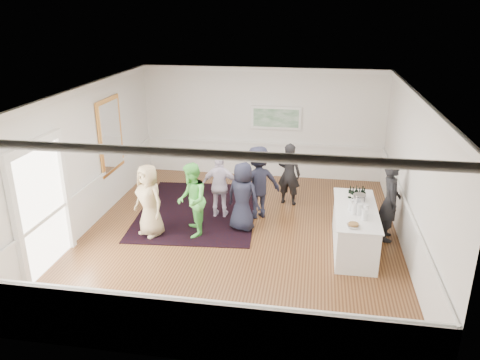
% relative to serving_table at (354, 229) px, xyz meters
% --- Properties ---
extents(floor, '(8.00, 8.00, 0.00)m').
position_rel_serving_table_xyz_m(floor, '(-2.45, 0.21, -0.46)').
color(floor, brown).
rests_on(floor, ground).
extents(ceiling, '(7.00, 8.00, 0.02)m').
position_rel_serving_table_xyz_m(ceiling, '(-2.45, 0.21, 2.74)').
color(ceiling, white).
rests_on(ceiling, wall_back).
extents(wall_left, '(0.02, 8.00, 3.20)m').
position_rel_serving_table_xyz_m(wall_left, '(-5.95, 0.21, 1.14)').
color(wall_left, white).
rests_on(wall_left, floor).
extents(wall_right, '(0.02, 8.00, 3.20)m').
position_rel_serving_table_xyz_m(wall_right, '(1.05, 0.21, 1.14)').
color(wall_right, white).
rests_on(wall_right, floor).
extents(wall_back, '(7.00, 0.02, 3.20)m').
position_rel_serving_table_xyz_m(wall_back, '(-2.45, 4.21, 1.14)').
color(wall_back, white).
rests_on(wall_back, floor).
extents(wall_front, '(7.00, 0.02, 3.20)m').
position_rel_serving_table_xyz_m(wall_front, '(-2.45, -3.79, 1.14)').
color(wall_front, white).
rests_on(wall_front, floor).
extents(wainscoting, '(7.00, 8.00, 1.00)m').
position_rel_serving_table_xyz_m(wainscoting, '(-2.45, 0.21, 0.04)').
color(wainscoting, white).
rests_on(wainscoting, floor).
extents(mirror, '(0.05, 1.25, 1.85)m').
position_rel_serving_table_xyz_m(mirror, '(-5.90, 1.51, 1.34)').
color(mirror, '#F5A448').
rests_on(mirror, wall_left).
extents(doorway, '(0.10, 1.78, 2.56)m').
position_rel_serving_table_xyz_m(doorway, '(-5.90, -1.69, 0.96)').
color(doorway, white).
rests_on(doorway, wall_left).
extents(landscape_painting, '(1.44, 0.06, 0.66)m').
position_rel_serving_table_xyz_m(landscape_painting, '(-2.05, 4.15, 1.32)').
color(landscape_painting, white).
rests_on(landscape_painting, wall_back).
extents(area_rug, '(3.13, 3.93, 0.02)m').
position_rel_serving_table_xyz_m(area_rug, '(-3.70, 1.34, -0.45)').
color(area_rug, black).
rests_on(area_rug, floor).
extents(serving_table, '(0.86, 2.25, 0.91)m').
position_rel_serving_table_xyz_m(serving_table, '(0.00, 0.00, 0.00)').
color(serving_table, white).
rests_on(serving_table, floor).
extents(bartender, '(0.42, 0.65, 1.77)m').
position_rel_serving_table_xyz_m(bartender, '(0.75, 0.58, 0.43)').
color(bartender, black).
rests_on(bartender, floor).
extents(guest_tan, '(0.96, 0.86, 1.64)m').
position_rel_serving_table_xyz_m(guest_tan, '(-4.42, -0.08, 0.36)').
color(guest_tan, tan).
rests_on(guest_tan, floor).
extents(guest_green, '(0.83, 0.95, 1.66)m').
position_rel_serving_table_xyz_m(guest_green, '(-3.49, 0.08, 0.37)').
color(guest_green, '#5AD053').
rests_on(guest_green, floor).
extents(guest_lilac, '(0.92, 0.39, 1.56)m').
position_rel_serving_table_xyz_m(guest_lilac, '(-3.07, 1.12, 0.32)').
color(guest_lilac, white).
rests_on(guest_lilac, floor).
extents(guest_dark_a, '(1.31, 1.11, 1.76)m').
position_rel_serving_table_xyz_m(guest_dark_a, '(-2.19, 1.26, 0.42)').
color(guest_dark_a, black).
rests_on(guest_dark_a, floor).
extents(guest_dark_b, '(0.66, 0.51, 1.61)m').
position_rel_serving_table_xyz_m(guest_dark_b, '(-1.51, 2.17, 0.35)').
color(guest_dark_b, black).
rests_on(guest_dark_b, floor).
extents(guest_navy, '(0.90, 0.73, 1.60)m').
position_rel_serving_table_xyz_m(guest_navy, '(-2.44, 0.53, 0.34)').
color(guest_navy, black).
rests_on(guest_navy, floor).
extents(wine_bottles, '(0.36, 0.18, 0.31)m').
position_rel_serving_table_xyz_m(wine_bottles, '(0.04, 0.50, 0.61)').
color(wine_bottles, black).
rests_on(wine_bottles, serving_table).
extents(juice_pitchers, '(0.39, 0.55, 0.24)m').
position_rel_serving_table_xyz_m(juice_pitchers, '(0.02, -0.28, 0.57)').
color(juice_pitchers, '#83AF3E').
rests_on(juice_pitchers, serving_table).
extents(ice_bucket, '(0.26, 0.26, 0.25)m').
position_rel_serving_table_xyz_m(ice_bucket, '(0.06, 0.17, 0.57)').
color(ice_bucket, silver).
rests_on(ice_bucket, serving_table).
extents(nut_bowl, '(0.25, 0.25, 0.08)m').
position_rel_serving_table_xyz_m(nut_bowl, '(-0.11, -0.87, 0.49)').
color(nut_bowl, white).
rests_on(nut_bowl, serving_table).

